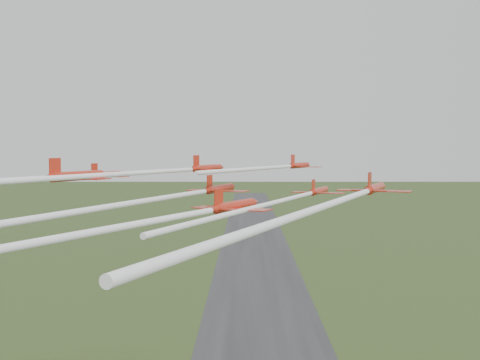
{
  "coord_description": "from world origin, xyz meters",
  "views": [
    {
      "loc": [
        -4.7,
        -88.16,
        54.38
      ],
      "look_at": [
        -5.67,
        2.57,
        49.69
      ],
      "focal_mm": 45.0,
      "sensor_mm": 36.0,
      "label": 1
    }
  ],
  "objects_px": {
    "jet_lead": "(281,167)",
    "jet_row2_right": "(291,198)",
    "jet_row2_left": "(160,171)",
    "jet_row3_mid": "(168,197)",
    "jet_row4_right": "(160,220)",
    "jet_row3_left": "(57,178)",
    "jet_row3_right": "(347,198)"
  },
  "relations": [
    {
      "from": "jet_row2_left",
      "to": "jet_row3_mid",
      "type": "relative_size",
      "value": 0.94
    },
    {
      "from": "jet_row3_mid",
      "to": "jet_row3_right",
      "type": "bearing_deg",
      "value": -13.3
    },
    {
      "from": "jet_row2_right",
      "to": "jet_row3_right",
      "type": "distance_m",
      "value": 22.13
    },
    {
      "from": "jet_row3_left",
      "to": "jet_row3_right",
      "type": "xyz_separation_m",
      "value": [
        36.36,
        -25.12,
        -0.72
      ]
    },
    {
      "from": "jet_row3_left",
      "to": "jet_row4_right",
      "type": "bearing_deg",
      "value": -36.57
    },
    {
      "from": "jet_row2_right",
      "to": "jet_row3_left",
      "type": "relative_size",
      "value": 1.16
    },
    {
      "from": "jet_row3_left",
      "to": "jet_row3_mid",
      "type": "distance_m",
      "value": 21.27
    },
    {
      "from": "jet_row2_left",
      "to": "jet_row3_right",
      "type": "height_order",
      "value": "jet_row2_left"
    },
    {
      "from": "jet_row2_right",
      "to": "jet_row3_right",
      "type": "bearing_deg",
      "value": -58.41
    },
    {
      "from": "jet_row2_left",
      "to": "jet_row2_right",
      "type": "bearing_deg",
      "value": 7.98
    },
    {
      "from": "jet_row3_right",
      "to": "jet_row2_right",
      "type": "bearing_deg",
      "value": 122.08
    },
    {
      "from": "jet_row3_right",
      "to": "jet_row3_mid",
      "type": "bearing_deg",
      "value": 168.48
    },
    {
      "from": "jet_row2_left",
      "to": "jet_row3_left",
      "type": "distance_m",
      "value": 14.29
    },
    {
      "from": "jet_row2_left",
      "to": "jet_row3_left",
      "type": "xyz_separation_m",
      "value": [
        -14.16,
        -1.74,
        -0.91
      ]
    },
    {
      "from": "jet_row2_right",
      "to": "jet_row3_mid",
      "type": "height_order",
      "value": "jet_row3_mid"
    },
    {
      "from": "jet_row3_mid",
      "to": "jet_row4_right",
      "type": "relative_size",
      "value": 1.09
    },
    {
      "from": "jet_row4_right",
      "to": "jet_row3_left",
      "type": "bearing_deg",
      "value": 148.99
    },
    {
      "from": "jet_lead",
      "to": "jet_row2_right",
      "type": "xyz_separation_m",
      "value": [
        0.15,
        -19.8,
        -3.65
      ]
    },
    {
      "from": "jet_row4_right",
      "to": "jet_row3_mid",
      "type": "bearing_deg",
      "value": 121.46
    },
    {
      "from": "jet_row2_right",
      "to": "jet_row3_left",
      "type": "height_order",
      "value": "jet_row3_left"
    },
    {
      "from": "jet_row3_left",
      "to": "jet_lead",
      "type": "bearing_deg",
      "value": 47.72
    },
    {
      "from": "jet_lead",
      "to": "jet_row3_left",
      "type": "relative_size",
      "value": 0.83
    },
    {
      "from": "jet_row2_left",
      "to": "jet_row3_left",
      "type": "height_order",
      "value": "jet_row2_left"
    },
    {
      "from": "jet_row3_left",
      "to": "jet_row4_right",
      "type": "relative_size",
      "value": 0.87
    },
    {
      "from": "jet_row3_mid",
      "to": "jet_row2_right",
      "type": "bearing_deg",
      "value": 50.74
    },
    {
      "from": "jet_row2_left",
      "to": "jet_row3_mid",
      "type": "distance_m",
      "value": 14.72
    },
    {
      "from": "jet_lead",
      "to": "jet_row3_mid",
      "type": "xyz_separation_m",
      "value": [
        -15.14,
        -28.84,
        -2.78
      ]
    },
    {
      "from": "jet_lead",
      "to": "jet_row2_left",
      "type": "height_order",
      "value": "jet_lead"
    },
    {
      "from": "jet_row3_left",
      "to": "jet_row3_right",
      "type": "relative_size",
      "value": 0.82
    },
    {
      "from": "jet_row3_mid",
      "to": "jet_row3_left",
      "type": "bearing_deg",
      "value": 164.24
    },
    {
      "from": "jet_row2_right",
      "to": "jet_row3_right",
      "type": "xyz_separation_m",
      "value": [
        3.89,
        -21.72,
        1.79
      ]
    },
    {
      "from": "jet_lead",
      "to": "jet_row2_left",
      "type": "distance_m",
      "value": 23.34
    }
  ]
}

